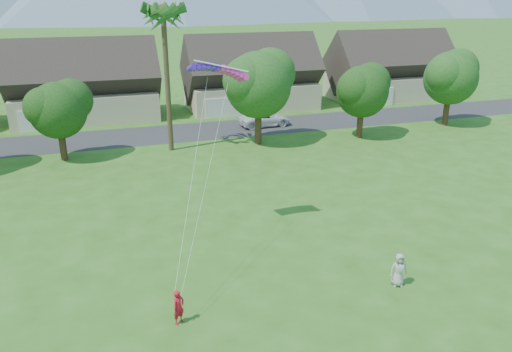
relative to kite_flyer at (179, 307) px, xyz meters
name	(u,v)px	position (x,y,z in m)	size (l,w,h in m)	color
ground	(333,349)	(5.52, -3.55, -0.78)	(500.00, 500.00, 0.00)	#2D6019
street	(183,133)	(5.52, 30.45, -0.78)	(90.00, 7.00, 0.01)	#2D2D30
kite_flyer	(179,307)	(0.00, 0.00, 0.00)	(0.57, 0.37, 1.57)	red
watcher	(399,270)	(10.50, -0.32, 0.06)	(0.82, 0.54, 1.69)	#AFAEAA
parked_car	(265,119)	(14.20, 30.45, -0.03)	(2.50, 5.43, 1.51)	silver
houses_row	(172,83)	(6.01, 39.44, 2.66)	(72.75, 8.19, 8.86)	beige
tree_row	(179,96)	(4.37, 24.37, 4.11)	(62.27, 6.67, 8.45)	#47301C
fan_palm	(163,11)	(3.52, 24.95, 11.02)	(3.00, 3.00, 13.80)	#4C3D26
parafoil_kite	(219,68)	(3.94, 8.03, 8.71)	(3.11, 1.01, 0.50)	#4218B6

